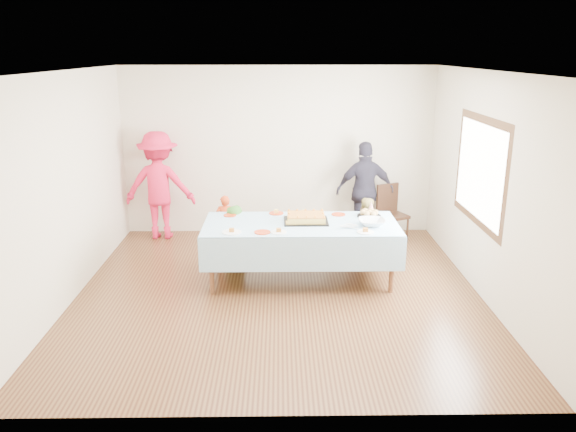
# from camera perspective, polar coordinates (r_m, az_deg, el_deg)

# --- Properties ---
(ground) EXTENTS (5.00, 5.00, 0.00)m
(ground) POSITION_cam_1_polar(r_m,az_deg,el_deg) (7.13, -0.98, -7.70)
(ground) COLOR #432113
(ground) RESTS_ON ground
(room_walls) EXTENTS (5.04, 5.04, 2.72)m
(room_walls) POSITION_cam_1_polar(r_m,az_deg,el_deg) (6.61, -0.58, 6.46)
(room_walls) COLOR beige
(room_walls) RESTS_ON ground
(party_table) EXTENTS (2.50, 1.10, 0.78)m
(party_table) POSITION_cam_1_polar(r_m,az_deg,el_deg) (7.24, 1.31, -1.16)
(party_table) COLOR brown
(party_table) RESTS_ON ground
(birthday_cake) EXTENTS (0.57, 0.44, 0.10)m
(birthday_cake) POSITION_cam_1_polar(r_m,az_deg,el_deg) (7.29, 1.84, -0.21)
(birthday_cake) COLOR black
(birthday_cake) RESTS_ON party_table
(rolls_tray) EXTENTS (0.32, 0.32, 0.10)m
(rolls_tray) POSITION_cam_1_polar(r_m,az_deg,el_deg) (7.58, 8.24, 0.23)
(rolls_tray) COLOR black
(rolls_tray) RESTS_ON party_table
(punch_bowl) EXTENTS (0.34, 0.34, 0.08)m
(punch_bowl) POSITION_cam_1_polar(r_m,az_deg,el_deg) (7.20, 8.50, -0.64)
(punch_bowl) COLOR silver
(punch_bowl) RESTS_ON party_table
(party_hat) EXTENTS (0.10, 0.10, 0.18)m
(party_hat) POSITION_cam_1_polar(r_m,az_deg,el_deg) (7.71, 8.44, 0.86)
(party_hat) COLOR white
(party_hat) RESTS_ON party_table
(fork_pile) EXTENTS (0.24, 0.18, 0.07)m
(fork_pile) POSITION_cam_1_polar(r_m,az_deg,el_deg) (7.07, 6.09, -0.95)
(fork_pile) COLOR white
(fork_pile) RESTS_ON party_table
(plate_red_far_a) EXTENTS (0.17, 0.17, 0.01)m
(plate_red_far_a) POSITION_cam_1_polar(r_m,az_deg,el_deg) (7.60, -5.93, 0.08)
(plate_red_far_a) COLOR red
(plate_red_far_a) RESTS_ON party_table
(plate_red_far_b) EXTENTS (0.20, 0.20, 0.01)m
(plate_red_far_b) POSITION_cam_1_polar(r_m,az_deg,el_deg) (7.65, -1.20, 0.29)
(plate_red_far_b) COLOR red
(plate_red_far_b) RESTS_ON party_table
(plate_red_far_c) EXTENTS (0.16, 0.16, 0.01)m
(plate_red_far_c) POSITION_cam_1_polar(r_m,az_deg,el_deg) (7.63, 1.66, 0.24)
(plate_red_far_c) COLOR red
(plate_red_far_c) RESTS_ON party_table
(plate_red_far_d) EXTENTS (0.19, 0.19, 0.01)m
(plate_red_far_d) POSITION_cam_1_polar(r_m,az_deg,el_deg) (7.63, 5.14, 0.17)
(plate_red_far_d) COLOR red
(plate_red_far_d) RESTS_ON party_table
(plate_red_near) EXTENTS (0.20, 0.20, 0.01)m
(plate_red_near) POSITION_cam_1_polar(r_m,az_deg,el_deg) (6.87, -2.62, -1.65)
(plate_red_near) COLOR red
(plate_red_near) RESTS_ON party_table
(plate_white_left) EXTENTS (0.24, 0.24, 0.01)m
(plate_white_left) POSITION_cam_1_polar(r_m,az_deg,el_deg) (6.89, -5.74, -1.64)
(plate_white_left) COLOR white
(plate_white_left) RESTS_ON party_table
(plate_white_mid) EXTENTS (0.20, 0.20, 0.01)m
(plate_white_mid) POSITION_cam_1_polar(r_m,az_deg,el_deg) (6.86, -0.95, -1.65)
(plate_white_mid) COLOR white
(plate_white_mid) RESTS_ON party_table
(plate_white_right) EXTENTS (0.21, 0.21, 0.01)m
(plate_white_right) POSITION_cam_1_polar(r_m,az_deg,el_deg) (6.93, 7.86, -1.62)
(plate_white_right) COLOR white
(plate_white_right) RESTS_ON party_table
(dining_chair) EXTENTS (0.52, 0.52, 0.90)m
(dining_chair) POSITION_cam_1_polar(r_m,az_deg,el_deg) (9.02, 10.37, 0.65)
(dining_chair) COLOR black
(dining_chair) RESTS_ON ground
(toddler_left) EXTENTS (0.30, 0.20, 0.82)m
(toddler_left) POSITION_cam_1_polar(r_m,az_deg,el_deg) (8.60, -6.39, -0.57)
(toddler_left) COLOR #D9441B
(toddler_left) RESTS_ON ground
(toddler_mid) EXTENTS (0.51, 0.43, 0.88)m
(toddler_mid) POSITION_cam_1_polar(r_m,az_deg,el_deg) (7.83, -5.40, -2.06)
(toddler_mid) COLOR #367125
(toddler_mid) RESTS_ON ground
(toddler_right) EXTENTS (0.47, 0.38, 0.91)m
(toddler_right) POSITION_cam_1_polar(r_m,az_deg,el_deg) (8.15, 7.82, -1.26)
(toddler_right) COLOR tan
(toddler_right) RESTS_ON ground
(adult_left) EXTENTS (1.12, 0.65, 1.72)m
(adult_left) POSITION_cam_1_polar(r_m,az_deg,el_deg) (9.15, -12.93, 3.04)
(adult_left) COLOR #E11C44
(adult_left) RESTS_ON ground
(adult_right) EXTENTS (0.94, 0.43, 1.57)m
(adult_right) POSITION_cam_1_polar(r_m,az_deg,el_deg) (8.98, 7.83, 2.56)
(adult_right) COLOR #2C2A3A
(adult_right) RESTS_ON ground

